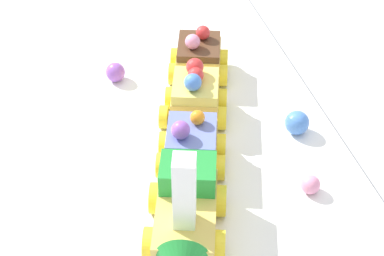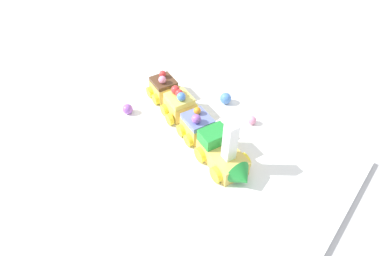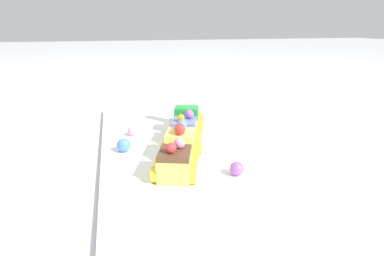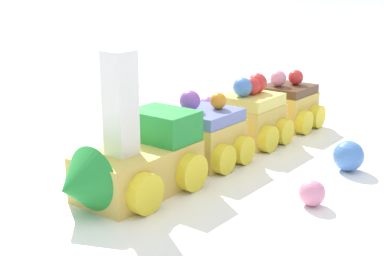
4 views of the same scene
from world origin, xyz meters
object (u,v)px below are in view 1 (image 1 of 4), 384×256
cake_train_locomotive (185,220)px  gumball_pink (310,184)px  cake_car_blueberry (191,148)px  gumball_blue (297,123)px  gumball_purple (115,72)px  cake_car_chocolate (199,60)px  cake_car_lemon (195,98)px

cake_train_locomotive → gumball_pink: bearing=119.3°
cake_car_blueberry → gumball_blue: 0.14m
gumball_blue → gumball_purple: bearing=-130.0°
gumball_pink → gumball_purple: bearing=-146.7°
cake_car_chocolate → cake_car_lemon: bearing=-0.0°
cake_car_chocolate → gumball_pink: bearing=33.0°
cake_train_locomotive → gumball_purple: cake_train_locomotive is taller
cake_car_chocolate → gumball_pink: (0.23, 0.06, -0.01)m
cake_car_chocolate → gumball_pink: 0.24m
gumball_blue → gumball_pink: bearing=-13.8°
cake_car_chocolate → gumball_blue: (0.14, 0.08, -0.01)m
cake_car_lemon → cake_car_chocolate: size_ratio=1.00×
cake_car_blueberry → gumball_purple: (-0.18, -0.05, -0.01)m
cake_car_lemon → gumball_blue: cake_car_lemon is taller
cake_train_locomotive → gumball_purple: (-0.27, -0.02, -0.02)m
cake_train_locomotive → cake_car_lemon: bearing=-180.0°
gumball_blue → cake_car_lemon: bearing=-118.6°
cake_car_lemon → cake_car_chocolate: (-0.08, 0.03, -0.00)m
cake_car_blueberry → cake_car_chocolate: 0.16m
cake_car_lemon → gumball_blue: 0.12m
cake_train_locomotive → gumball_purple: bearing=-157.3°
cake_train_locomotive → cake_car_lemon: (-0.18, 0.06, -0.00)m
cake_train_locomotive → cake_car_blueberry: cake_train_locomotive is taller
cake_car_chocolate → gumball_blue: 0.16m
cake_car_lemon → cake_car_chocolate: cake_car_lemon is taller
gumball_blue → gumball_purple: size_ratio=1.14×
cake_car_lemon → gumball_pink: cake_car_lemon is taller
cake_car_chocolate → gumball_blue: size_ratio=3.15×
gumball_blue → gumball_purple: gumball_blue is taller
cake_car_lemon → gumball_blue: bearing=80.2°
cake_car_blueberry → cake_car_chocolate: bearing=180.0°
cake_train_locomotive → cake_car_lemon: 0.19m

